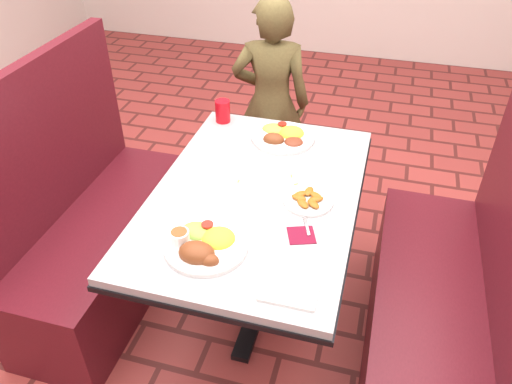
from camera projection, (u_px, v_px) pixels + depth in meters
dining_table at (256, 211)px, 2.05m from camera, size 0.81×1.21×0.75m
booth_bench_left at (98, 235)px, 2.41m from camera, size 0.47×1.20×1.17m
booth_bench_right at (441, 304)px, 2.07m from camera, size 0.47×1.20×1.17m
diner_person at (271, 104)px, 2.89m from camera, size 0.50×0.37×1.24m
near_dinner_plate at (204, 241)px, 1.71m from camera, size 0.29×0.29×0.09m
far_dinner_plate at (283, 134)px, 2.31m from camera, size 0.29×0.29×0.07m
plantain_plate at (308, 200)px, 1.93m from camera, size 0.19×0.19×0.03m
maroon_napkin at (301, 235)px, 1.78m from camera, size 0.12×0.12×0.00m
spoon_utensil at (306, 223)px, 1.83m from camera, size 0.06×0.13×0.00m
red_tumbler at (223, 111)px, 2.43m from camera, size 0.07×0.07×0.11m
paper_napkin at (289, 290)px, 1.57m from camera, size 0.18×0.14×0.01m
knife_utensil at (195, 248)px, 1.72m from camera, size 0.08×0.14×0.00m
fork_utensil at (198, 239)px, 1.75m from camera, size 0.03×0.17×0.00m
lettuce_shreds at (269, 185)px, 2.03m from camera, size 0.28×0.32×0.00m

